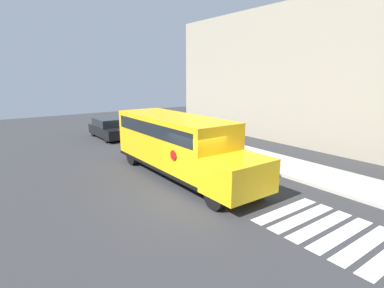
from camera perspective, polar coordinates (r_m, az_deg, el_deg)
name	(u,v)px	position (r m, az deg, el deg)	size (l,w,h in m)	color
ground_plane	(190,195)	(12.62, -0.41, -9.72)	(60.00, 60.00, 0.00)	#333335
sidewalk_strip	(288,166)	(17.00, 17.75, -4.05)	(44.00, 3.00, 0.15)	#B2ADA3
building_backdrop	(358,75)	(21.93, 29.02, 11.39)	(32.00, 4.00, 9.74)	#9E937F
crosswalk_stripes	(341,234)	(10.85, 26.55, -15.16)	(4.70, 3.20, 0.01)	white
school_bus	(178,142)	(14.64, -2.71, 0.34)	(9.31, 2.57, 2.92)	yellow
parked_car	(109,128)	(24.57, -15.51, 2.87)	(4.57, 1.88, 1.54)	black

